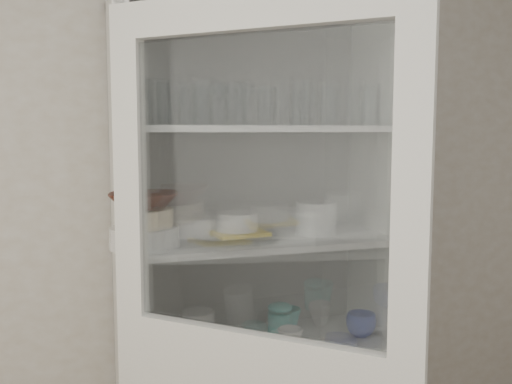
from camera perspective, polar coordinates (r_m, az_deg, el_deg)
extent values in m
cube|color=#B0A595|center=(2.24, -6.62, -2.70)|extent=(3.60, 0.02, 2.60)
cube|color=silver|center=(2.04, -13.32, -10.90)|extent=(0.03, 0.45, 2.10)
cube|color=silver|center=(2.32, 11.65, -8.82)|extent=(0.03, 0.45, 2.10)
cube|color=gray|center=(2.32, -1.57, -8.64)|extent=(1.00, 0.03, 2.10)
cube|color=silver|center=(2.09, 0.00, 18.33)|extent=(1.00, 0.45, 0.03)
cube|color=silver|center=(2.18, 0.12, -15.18)|extent=(0.94, 0.42, 0.02)
cube|color=silver|center=(2.07, 0.13, -4.81)|extent=(0.94, 0.42, 0.02)
cube|color=silver|center=(2.03, 0.13, 6.33)|extent=(0.94, 0.42, 0.02)
cube|color=silver|center=(1.52, -0.12, 17.79)|extent=(0.69, 0.64, 0.10)
cube|color=silver|center=(1.71, -12.46, 1.19)|extent=(0.09, 0.09, 0.80)
cube|color=silver|center=(1.37, 15.35, -0.08)|extent=(0.09, 0.09, 0.80)
cube|color=silver|center=(1.49, -0.11, 0.64)|extent=(0.54, 0.50, 0.78)
cylinder|color=silver|center=(1.86, -11.27, 8.76)|extent=(0.09, 0.09, 0.14)
cylinder|color=silver|center=(1.89, -5.39, 8.93)|extent=(0.08, 0.08, 0.15)
cylinder|color=silver|center=(1.86, -3.69, 8.68)|extent=(0.07, 0.07, 0.13)
cylinder|color=silver|center=(1.91, -2.07, 8.80)|extent=(0.08, 0.08, 0.14)
cylinder|color=silver|center=(2.01, 7.36, 8.72)|extent=(0.09, 0.09, 0.15)
cylinder|color=silver|center=(1.98, 4.55, 8.84)|extent=(0.10, 0.10, 0.15)
cylinder|color=silver|center=(2.06, 11.36, 8.48)|extent=(0.09, 0.09, 0.14)
cylinder|color=silver|center=(1.99, -9.64, 8.82)|extent=(0.10, 0.10, 0.16)
cylinder|color=silver|center=(2.00, -5.18, 8.47)|extent=(0.08, 0.08, 0.13)
cylinder|color=silver|center=(1.97, -6.73, 8.66)|extent=(0.09, 0.09, 0.14)
cylinder|color=silver|center=(2.05, 1.08, 8.56)|extent=(0.09, 0.09, 0.14)
cylinder|color=silver|center=(1.91, -11.07, -4.44)|extent=(0.23, 0.23, 0.07)
cylinder|color=silver|center=(2.12, -6.08, -3.30)|extent=(0.23, 0.23, 0.07)
cylinder|color=beige|center=(1.90, -11.11, -2.54)|extent=(0.21, 0.21, 0.06)
imported|color=#40170E|center=(1.89, -11.15, -0.84)|extent=(0.27, 0.27, 0.05)
cylinder|color=silver|center=(2.03, -1.90, -4.47)|extent=(0.39, 0.39, 0.02)
cube|color=gold|center=(2.03, -1.90, -4.04)|extent=(0.21, 0.21, 0.01)
cylinder|color=silver|center=(2.02, -1.90, -2.97)|extent=(0.16, 0.16, 0.06)
cylinder|color=silver|center=(2.13, 6.01, -2.60)|extent=(0.15, 0.15, 0.12)
imported|color=navy|center=(2.27, 10.47, -12.89)|extent=(0.12, 0.12, 0.09)
imported|color=teal|center=(2.27, 3.18, -12.70)|extent=(0.11, 0.11, 0.10)
imported|color=silver|center=(2.10, 3.45, -14.55)|extent=(0.10, 0.10, 0.08)
cylinder|color=teal|center=(2.23, 2.43, -13.08)|extent=(0.09, 0.09, 0.09)
ellipsoid|color=teal|center=(2.21, 2.43, -11.70)|extent=(0.09, 0.09, 0.02)
cylinder|color=#BDBDBD|center=(2.10, -2.31, -15.12)|extent=(0.10, 0.10, 0.04)
cylinder|color=silver|center=(2.12, -5.78, -13.52)|extent=(0.12, 0.12, 0.14)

